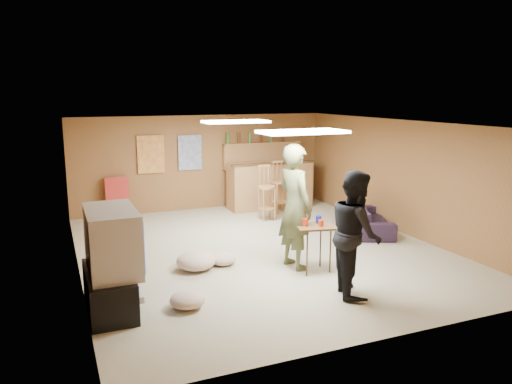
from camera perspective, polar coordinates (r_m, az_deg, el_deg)
name	(u,v)px	position (r m, az deg, el deg)	size (l,w,h in m)	color
ground	(260,250)	(8.80, 0.50, -6.64)	(7.00, 7.00, 0.00)	tan
ceiling	(261,124)	(8.39, 0.53, 7.82)	(6.00, 7.00, 0.02)	silver
wall_back	(202,162)	(11.78, -6.17, 3.37)	(6.00, 0.02, 2.20)	brown
wall_front	(388,245)	(5.57, 14.84, -5.87)	(6.00, 0.02, 2.20)	brown
wall_left	(75,203)	(7.87, -20.02, -1.18)	(0.02, 7.00, 2.20)	brown
wall_right	(403,177)	(10.07, 16.44, 1.63)	(0.02, 7.00, 2.20)	brown
tv_stand	(109,290)	(6.69, -16.43, -10.73)	(0.55, 1.30, 0.50)	black
dvd_box	(127,295)	(6.75, -14.50, -11.34)	(0.35, 0.50, 0.08)	#B2B2B7
tv_body	(112,240)	(6.49, -16.14, -5.33)	(0.60, 1.10, 0.80)	#B2B2B7
tv_screen	(137,238)	(6.53, -13.43, -5.10)	(0.02, 0.95, 0.65)	navy
bar_counter	(270,185)	(11.87, 1.60, 0.81)	(2.00, 0.60, 1.10)	#9C6A38
bar_lip	(274,163)	(11.56, 2.12, 3.28)	(2.10, 0.12, 0.05)	#3F2A14
bar_shelf	(263,143)	(12.15, 0.75, 5.58)	(2.00, 0.18, 0.05)	#9C6A38
bar_backing	(262,156)	(12.20, 0.71, 4.18)	(2.00, 0.14, 0.60)	#9C6A38
poster_left	(151,154)	(11.44, -11.93, 4.22)	(0.60, 0.03, 0.85)	#BF3F26
poster_right	(190,153)	(11.63, -7.56, 4.48)	(0.55, 0.03, 0.80)	#334C99
folding_chair_stack	(117,198)	(11.30, -15.58, -0.66)	(0.50, 0.14, 0.90)	#AF2720
ceiling_panel_front	(303,132)	(7.04, 5.35, 6.86)	(1.20, 0.60, 0.04)	white
ceiling_panel_back	(236,122)	(9.50, -2.33, 8.03)	(1.20, 0.60, 0.04)	white
person_olive	(295,207)	(7.74, 4.46, -1.67)	(0.71, 0.47, 1.95)	#535833
person_black	(355,233)	(6.85, 11.30, -4.63)	(0.83, 0.65, 1.71)	black
sofa	(371,219)	(10.19, 13.00, -2.99)	(1.68, 0.66, 0.49)	black
tray_table	(314,249)	(7.73, 6.64, -6.44)	(0.56, 0.45, 0.72)	#3F2A14
cup_red_near	(305,222)	(7.59, 5.64, -3.46)	(0.08, 0.08, 0.12)	red
cup_red_far	(321,223)	(7.59, 7.43, -3.55)	(0.07, 0.07, 0.10)	red
cup_blue	(319,219)	(7.78, 7.17, -3.12)	(0.09, 0.09, 0.12)	navy
bar_stool_left	(267,193)	(10.71, 1.26, -0.13)	(0.37, 0.37, 1.18)	#9C6A38
bar_stool_right	(280,185)	(11.37, 2.75, 0.84)	(0.41, 0.41, 1.30)	#9C6A38
cushion_near_tv	(196,261)	(7.88, -6.86, -7.81)	(0.62, 0.62, 0.28)	tan
cushion_mid	(223,259)	(8.07, -3.81, -7.65)	(0.41, 0.41, 0.19)	tan
cushion_far	(187,300)	(6.59, -7.85, -12.13)	(0.45, 0.45, 0.20)	tan
bottle_row	(255,137)	(12.04, -0.09, 6.26)	(1.48, 0.08, 0.26)	#3F7233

